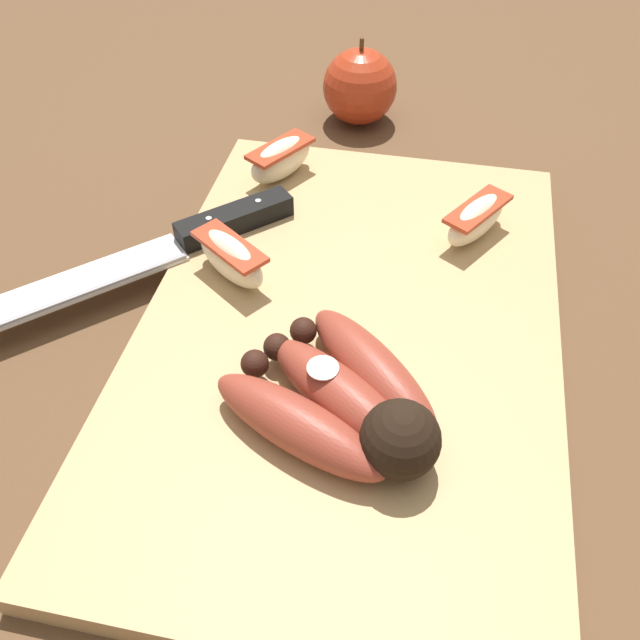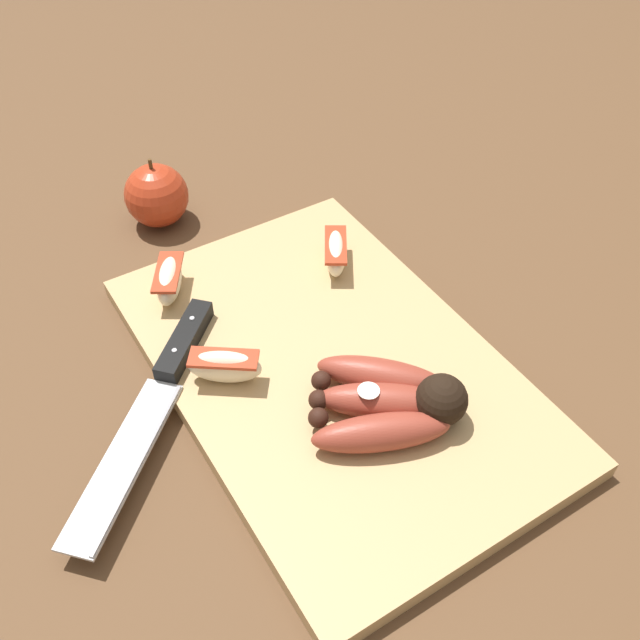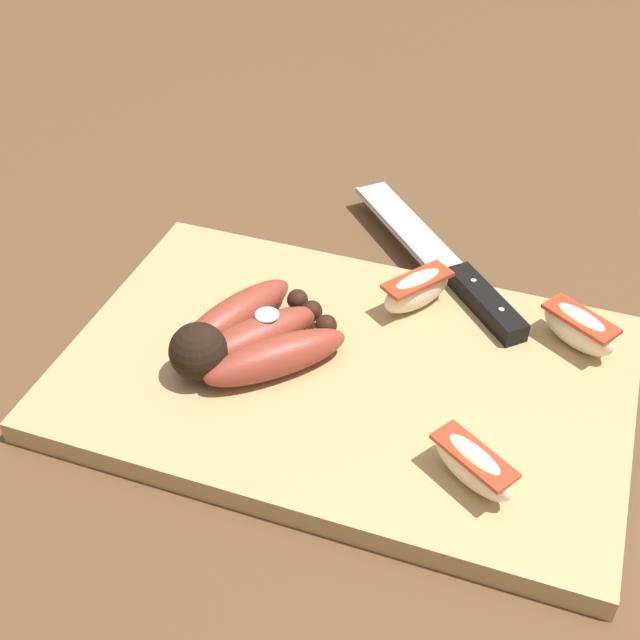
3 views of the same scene
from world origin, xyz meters
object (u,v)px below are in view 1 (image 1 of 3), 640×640
object	(u,v)px
apple_wedge_middle	(281,159)
whole_apple	(360,87)
apple_wedge_near	(231,258)
apple_wedge_far	(476,219)
banana_bunch	(346,403)
chefs_knife	(181,241)

from	to	relation	value
apple_wedge_middle	whole_apple	xyz separation A→B (m)	(-0.15, 0.05, -0.00)
apple_wedge_near	apple_wedge_far	size ratio (longest dim) A/B	0.98
banana_bunch	whole_apple	size ratio (longest dim) A/B	1.76
banana_bunch	apple_wedge_middle	xyz separation A→B (m)	(-0.26, -0.10, 0.00)
banana_bunch	chefs_knife	bearing A→B (deg)	-132.00
apple_wedge_near	whole_apple	bearing A→B (deg)	169.75
banana_bunch	apple_wedge_far	bearing A→B (deg)	160.68
banana_bunch	apple_wedge_far	world-z (taller)	banana_bunch
chefs_knife	apple_wedge_near	world-z (taller)	apple_wedge_near
apple_wedge_near	apple_wedge_far	distance (m)	0.20
apple_wedge_far	chefs_knife	bearing A→B (deg)	-75.16
apple_wedge_near	apple_wedge_middle	bearing A→B (deg)	178.16
banana_bunch	apple_wedge_middle	distance (m)	0.28
apple_wedge_middle	banana_bunch	bearing A→B (deg)	21.95
apple_wedge_far	whole_apple	world-z (taller)	whole_apple
chefs_knife	apple_wedge_near	xyz separation A→B (m)	(0.03, 0.05, 0.01)
apple_wedge_near	apple_wedge_far	world-z (taller)	apple_wedge_near
banana_bunch	whole_apple	xyz separation A→B (m)	(-0.41, -0.06, 0.00)
chefs_knife	apple_wedge_middle	bearing A→B (deg)	154.39
apple_wedge_near	whole_apple	xyz separation A→B (m)	(-0.29, 0.05, -0.00)
apple_wedge_middle	apple_wedge_far	xyz separation A→B (m)	(0.05, 0.17, -0.00)
apple_wedge_middle	whole_apple	size ratio (longest dim) A/B	0.81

